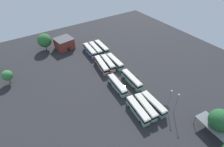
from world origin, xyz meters
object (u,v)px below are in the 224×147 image
object	(u,v)px
bus_row1_slot2	(117,85)
tree_northeast	(7,75)
depot_building	(64,43)
tree_northwest	(44,40)
bus_row3_slot2	(90,50)
bus_row0_slot2	(138,110)
maintenance_shelter	(214,126)
bus_row2_slot0	(115,62)
bus_row3_slot1	(95,49)
bus_row0_slot1	(145,107)
bus_row2_slot1	(108,63)
lamp_post_mid_lot	(169,99)
tree_north_edge	(220,120)
lamp_post_far_corner	(176,103)
bus_row2_slot2	(101,65)
bus_row1_slot0	(132,80)
bus_row0_slot0	(153,104)
bus_row3_slot0	(102,47)

from	to	relation	value
bus_row1_slot2	tree_northeast	world-z (taller)	tree_northeast
depot_building	tree_northwest	distance (m)	10.49
bus_row3_slot2	depot_building	size ratio (longest dim) A/B	1.23
bus_row0_slot2	maintenance_shelter	bearing A→B (deg)	-141.62
bus_row2_slot0	bus_row3_slot1	world-z (taller)	same
bus_row0_slot1	bus_row2_slot1	distance (m)	31.20
bus_row3_slot1	tree_northeast	world-z (taller)	tree_northeast
lamp_post_mid_lot	bus_row3_slot2	bearing A→B (deg)	7.01
bus_row0_slot1	tree_north_edge	xyz separation A→B (m)	(-19.01, -12.92, 4.18)
bus_row1_slot2	lamp_post_far_corner	bearing A→B (deg)	-155.78
bus_row2_slot2	lamp_post_mid_lot	xyz separation A→B (m)	(-34.82, -7.72, 2.95)
bus_row0_slot2	bus_row2_slot0	distance (m)	31.45
lamp_post_far_corner	tree_northwest	bearing A→B (deg)	19.48
lamp_post_mid_lot	tree_north_edge	bearing A→B (deg)	-161.64
lamp_post_mid_lot	tree_northwest	xyz separation A→B (m)	(66.93, 24.48, 0.69)
depot_building	bus_row0_slot2	bearing A→B (deg)	-175.89
bus_row1_slot0	bus_row1_slot2	size ratio (longest dim) A/B	1.01
bus_row0_slot0	tree_northwest	distance (m)	67.14
bus_row1_slot0	tree_north_edge	xyz separation A→B (m)	(-33.88, -7.63, 4.18)
bus_row1_slot0	lamp_post_mid_lot	bearing A→B (deg)	-172.33
lamp_post_mid_lot	tree_northeast	world-z (taller)	lamp_post_mid_lot
bus_row3_slot2	bus_row2_slot2	bearing A→B (deg)	173.93
maintenance_shelter	bus_row2_slot0	bearing A→B (deg)	5.75
bus_row3_slot0	bus_row2_slot1	bearing A→B (deg)	160.42
bus_row0_slot0	tree_northeast	xyz separation A→B (m)	(44.33, 42.07, 2.22)
bus_row2_slot0	tree_north_edge	distance (m)	49.69
bus_row3_slot0	tree_northeast	distance (m)	47.47
bus_row3_slot1	bus_row3_slot0	bearing A→B (deg)	-92.43
bus_row1_slot2	bus_row2_slot0	distance (m)	17.11
bus_row1_slot0	bus_row1_slot2	bearing A→B (deg)	85.80
bus_row2_slot1	lamp_post_far_corner	distance (m)	37.75
bus_row0_slot0	bus_row3_slot0	xyz separation A→B (m)	(46.34, -5.30, 0.00)
bus_row1_slot2	tree_northwest	size ratio (longest dim) A/B	1.32
bus_row0_slot0	bus_row0_slot1	bearing A→B (deg)	81.83
bus_row2_slot1	bus_row2_slot2	size ratio (longest dim) A/B	0.91
bus_row2_slot0	bus_row3_slot1	bearing A→B (deg)	6.97
bus_row1_slot0	lamp_post_mid_lot	world-z (taller)	lamp_post_mid_lot
bus_row0_slot1	bus_row1_slot2	world-z (taller)	same
bus_row2_slot0	tree_north_edge	xyz separation A→B (m)	(-49.15, -6.05, 4.18)
bus_row2_slot0	bus_row0_slot0	bearing A→B (deg)	173.58
bus_row3_slot1	bus_row0_slot2	bearing A→B (deg)	169.72
bus_row2_slot2	tree_north_edge	distance (m)	52.14
bus_row0_slot0	depot_building	size ratio (longest dim) A/B	1.16
bus_row2_slot2	tree_northwest	bearing A→B (deg)	27.57
tree_northeast	bus_row3_slot1	bearing A→B (deg)	-87.15
bus_row3_slot0	bus_row3_slot1	distance (m)	3.80
bus_row3_slot2	tree_northwest	bearing A→B (deg)	47.00
bus_row3_slot1	lamp_post_far_corner	distance (m)	52.54
depot_building	bus_row3_slot1	bearing A→B (deg)	-136.20
tree_north_edge	bus_row0_slot0	bearing A→B (deg)	27.14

